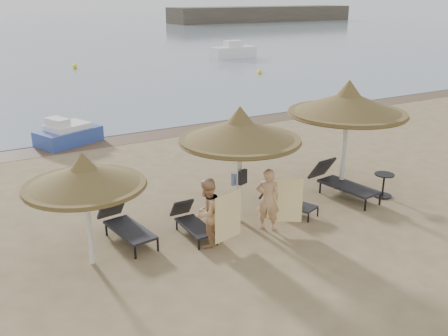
# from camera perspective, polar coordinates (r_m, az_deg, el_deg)

# --- Properties ---
(ground) EXTENTS (160.00, 160.00, 0.00)m
(ground) POSITION_cam_1_polar(r_m,az_deg,el_deg) (12.20, 0.81, -7.61)
(ground) COLOR #8E7854
(ground) RESTS_ON ground
(wet_sand_strip) EXTENTS (200.00, 1.60, 0.01)m
(wet_sand_strip) POSITION_cam_1_polar(r_m,az_deg,el_deg) (20.32, -12.85, 3.06)
(wet_sand_strip) COLOR brown
(wet_sand_strip) RESTS_ON ground
(palapa_left) EXTENTS (2.54, 2.54, 2.52)m
(palapa_left) POSITION_cam_1_polar(r_m,az_deg,el_deg) (10.54, -15.70, -0.94)
(palapa_left) COLOR silver
(palapa_left) RESTS_ON ground
(palapa_center) EXTENTS (3.03, 3.03, 3.00)m
(palapa_center) POSITION_cam_1_polar(r_m,az_deg,el_deg) (12.10, 1.82, 4.28)
(palapa_center) COLOR silver
(palapa_center) RESTS_ON ground
(palapa_right) EXTENTS (3.33, 3.33, 3.30)m
(palapa_right) POSITION_cam_1_polar(r_m,az_deg,el_deg) (14.38, 13.97, 7.13)
(palapa_right) COLOR silver
(palapa_right) RESTS_ON ground
(lounger_far_left) EXTENTS (0.90, 1.98, 0.86)m
(lounger_far_left) POSITION_cam_1_polar(r_m,az_deg,el_deg) (12.10, -11.32, -6.23)
(lounger_far_left) COLOR black
(lounger_far_left) RESTS_ON ground
(lounger_near_left) EXTENTS (0.53, 1.59, 0.71)m
(lounger_near_left) POSITION_cam_1_polar(r_m,az_deg,el_deg) (12.17, -3.76, -6.06)
(lounger_near_left) COLOR black
(lounger_near_left) RESTS_ON ground
(lounger_near_right) EXTENTS (1.03, 1.66, 0.71)m
(lounger_near_right) POSITION_cam_1_polar(r_m,az_deg,el_deg) (13.45, 7.05, -3.61)
(lounger_near_right) COLOR black
(lounger_near_right) RESTS_ON ground
(lounger_far_right) EXTENTS (0.99, 2.21, 0.96)m
(lounger_far_right) POSITION_cam_1_polar(r_m,az_deg,el_deg) (14.71, 13.14, -1.49)
(lounger_far_right) COLOR black
(lounger_far_right) RESTS_ON ground
(side_table) EXTENTS (0.56, 0.56, 0.68)m
(side_table) POSITION_cam_1_polar(r_m,az_deg,el_deg) (15.00, 17.74, -1.95)
(side_table) COLOR black
(side_table) RESTS_ON ground
(person_left) EXTENTS (1.03, 0.91, 1.89)m
(person_left) POSITION_cam_1_polar(r_m,az_deg,el_deg) (11.33, -1.97, -4.54)
(person_left) COLOR tan
(person_left) RESTS_ON ground
(person_right) EXTENTS (1.00, 0.97, 1.84)m
(person_right) POSITION_cam_1_polar(r_m,az_deg,el_deg) (12.14, 5.05, -3.04)
(person_right) COLOR tan
(person_right) RESTS_ON ground
(towel_left) EXTENTS (0.78, 0.21, 1.12)m
(towel_left) POSITION_cam_1_polar(r_m,az_deg,el_deg) (11.28, 0.46, -5.59)
(towel_left) COLOR yellow
(towel_left) RESTS_ON ground
(towel_right) EXTENTS (0.70, 0.46, 1.14)m
(towel_right) POSITION_cam_1_polar(r_m,az_deg,el_deg) (12.20, 7.05, -3.68)
(towel_right) COLOR yellow
(towel_right) RESTS_ON ground
(bag_patterned) EXTENTS (0.28, 0.17, 0.33)m
(bag_patterned) POSITION_cam_1_polar(r_m,az_deg,el_deg) (12.64, 1.33, -1.19)
(bag_patterned) COLOR silver
(bag_patterned) RESTS_ON ground
(bag_dark) EXTENTS (0.27, 0.16, 0.37)m
(bag_dark) POSITION_cam_1_polar(r_m,az_deg,el_deg) (12.32, 2.15, -1.04)
(bag_dark) COLOR black
(bag_dark) RESTS_ON ground
(pedal_boat) EXTENTS (2.66, 2.14, 1.08)m
(pedal_boat) POSITION_cam_1_polar(r_m,az_deg,el_deg) (20.27, -17.45, 3.78)
(pedal_boat) COLOR #304AA1
(pedal_boat) RESTS_ON ground
(buoy_mid) EXTENTS (0.37, 0.37, 0.37)m
(buoy_mid) POSITION_cam_1_polar(r_m,az_deg,el_deg) (41.14, -16.68, 11.07)
(buoy_mid) COLOR yellow
(buoy_mid) RESTS_ON ground
(buoy_right) EXTENTS (0.33, 0.33, 0.33)m
(buoy_right) POSITION_cam_1_polar(r_m,az_deg,el_deg) (36.78, 4.13, 10.90)
(buoy_right) COLOR yellow
(buoy_right) RESTS_ON ground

